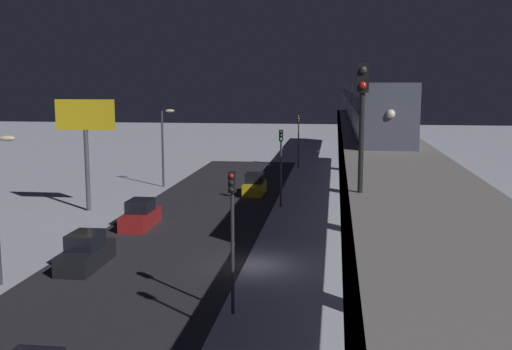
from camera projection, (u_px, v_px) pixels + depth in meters
ground_plane at (249, 265)px, 34.56m from camera, size 240.00×240.00×0.00m
avenue_asphalt at (150, 261)px, 35.29m from camera, size 11.00×90.78×0.01m
elevated_railway at (384, 164)px, 32.75m from camera, size 5.00×90.78×6.80m
subway_train at (361, 98)px, 66.54m from camera, size 2.94×74.07×3.40m
rail_signal at (362, 105)px, 18.69m from camera, size 0.36×0.41×4.00m
sedan_yellow at (255, 186)px, 56.37m from camera, size 1.80×4.04×1.97m
sedan_black at (86, 253)px, 34.10m from camera, size 1.80×4.61×1.97m
sedan_red_2 at (140, 216)px, 43.65m from camera, size 1.80×4.62×1.97m
traffic_light_near at (232, 222)px, 26.64m from camera, size 0.32×0.44×6.40m
traffic_light_mid at (281, 157)px, 50.11m from camera, size 0.32×0.44×6.40m
traffic_light_far at (299, 133)px, 73.57m from camera, size 0.32×0.44×6.40m
commercial_billboard at (85, 126)px, 48.34m from camera, size 4.80×0.36×8.90m
street_lamp_far at (165, 138)px, 59.86m from camera, size 1.35×0.44×7.65m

